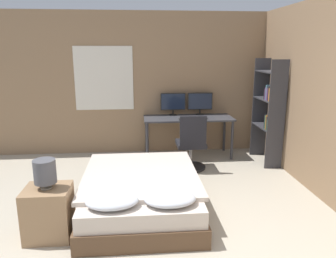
% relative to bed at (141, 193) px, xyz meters
% --- Properties ---
extents(wall_back, '(12.00, 0.08, 2.70)m').
position_rel_bed_xyz_m(wall_back, '(0.32, 2.51, 1.12)').
color(wall_back, '#8E7051').
rests_on(wall_back, ground_plane).
extents(wall_side_right, '(0.06, 12.00, 2.70)m').
position_rel_bed_xyz_m(wall_side_right, '(2.48, 0.11, 1.11)').
color(wall_side_right, '#8E7051').
rests_on(wall_side_right, ground_plane).
extents(bed, '(1.45, 1.93, 0.54)m').
position_rel_bed_xyz_m(bed, '(0.00, 0.00, 0.00)').
color(bed, brown).
rests_on(bed, ground_plane).
extents(nightstand, '(0.48, 0.43, 0.57)m').
position_rel_bed_xyz_m(nightstand, '(-1.00, -0.52, 0.05)').
color(nightstand, '#997551').
rests_on(nightstand, ground_plane).
extents(bedside_lamp, '(0.23, 0.23, 0.32)m').
position_rel_bed_xyz_m(bedside_lamp, '(-1.00, -0.52, 0.52)').
color(bedside_lamp, gray).
rests_on(bedside_lamp, nightstand).
extents(desk, '(1.66, 0.66, 0.76)m').
position_rel_bed_xyz_m(desk, '(0.92, 2.11, 0.44)').
color(desk, '#38383D').
rests_on(desk, ground_plane).
extents(monitor_left, '(0.48, 0.16, 0.43)m').
position_rel_bed_xyz_m(monitor_left, '(0.65, 2.34, 0.77)').
color(monitor_left, black).
rests_on(monitor_left, desk).
extents(monitor_right, '(0.48, 0.16, 0.43)m').
position_rel_bed_xyz_m(monitor_right, '(1.18, 2.34, 0.77)').
color(monitor_right, black).
rests_on(monitor_right, desk).
extents(keyboard, '(0.40, 0.13, 0.02)m').
position_rel_bed_xyz_m(keyboard, '(0.92, 1.89, 0.54)').
color(keyboard, black).
rests_on(keyboard, desk).
extents(computer_mouse, '(0.07, 0.05, 0.04)m').
position_rel_bed_xyz_m(computer_mouse, '(1.21, 1.89, 0.54)').
color(computer_mouse, black).
rests_on(computer_mouse, desk).
extents(office_chair, '(0.52, 0.52, 0.96)m').
position_rel_bed_xyz_m(office_chair, '(0.86, 1.38, 0.16)').
color(office_chair, black).
rests_on(office_chair, ground_plane).
extents(bookshelf, '(0.30, 0.78, 1.85)m').
position_rel_bed_xyz_m(bookshelf, '(2.28, 1.61, 0.80)').
color(bookshelf, '#333338').
rests_on(bookshelf, ground_plane).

